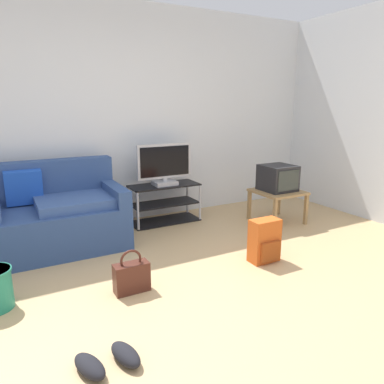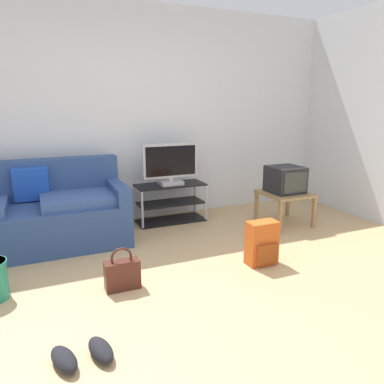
{
  "view_description": "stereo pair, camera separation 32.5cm",
  "coord_description": "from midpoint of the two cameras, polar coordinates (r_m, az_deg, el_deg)",
  "views": [
    {
      "loc": [
        -1.23,
        -2.04,
        1.5
      ],
      "look_at": [
        0.5,
        1.18,
        0.6
      ],
      "focal_mm": 33.82,
      "sensor_mm": 36.0,
      "label": 1
    },
    {
      "loc": [
        -0.94,
        -2.18,
        1.5
      ],
      "look_at": [
        0.5,
        1.18,
        0.6
      ],
      "focal_mm": 33.82,
      "sensor_mm": 36.0,
      "label": 2
    }
  ],
  "objects": [
    {
      "name": "couch",
      "position": [
        4.14,
        -22.73,
        -3.61
      ],
      "size": [
        2.07,
        0.89,
        0.9
      ],
      "color": "navy",
      "rests_on": "ground_plane"
    },
    {
      "name": "tv_stand",
      "position": [
        4.69,
        -1.44,
        -1.72
      ],
      "size": [
        0.88,
        0.39,
        0.49
      ],
      "color": "black",
      "rests_on": "ground_plane"
    },
    {
      "name": "flat_tv",
      "position": [
        4.56,
        -1.37,
        4.33
      ],
      "size": [
        0.72,
        0.22,
        0.52
      ],
      "color": "#B2B2B7",
      "rests_on": "tv_stand"
    },
    {
      "name": "handbag",
      "position": [
        3.08,
        -7.92,
        -12.71
      ],
      "size": [
        0.29,
        0.13,
        0.36
      ],
      "rotation": [
        0.0,
        0.0,
        -0.39
      ],
      "color": "#4C2319",
      "rests_on": "ground_plane"
    },
    {
      "name": "side_table",
      "position": [
        4.72,
        16.39,
        -0.76
      ],
      "size": [
        0.57,
        0.57,
        0.42
      ],
      "color": "#9E7A4C",
      "rests_on": "ground_plane"
    },
    {
      "name": "crt_tv",
      "position": [
        4.68,
        16.44,
        1.89
      ],
      "size": [
        0.4,
        0.4,
        0.32
      ],
      "color": "#232326",
      "rests_on": "side_table"
    },
    {
      "name": "wall_back",
      "position": [
        4.69,
        -10.05,
        11.77
      ],
      "size": [
        9.0,
        0.1,
        2.7
      ],
      "primitive_type": "cube",
      "color": "silver",
      "rests_on": "ground_plane"
    },
    {
      "name": "ground_plane",
      "position": [
        2.81,
        3.56,
        -18.66
      ],
      "size": [
        9.0,
        9.8,
        0.02
      ],
      "primitive_type": "cube",
      "color": "tan"
    },
    {
      "name": "sneakers_pair",
      "position": [
        2.4,
        -12.85,
        -23.81
      ],
      "size": [
        0.4,
        0.29,
        0.09
      ],
      "color": "black",
      "rests_on": "ground_plane"
    },
    {
      "name": "backpack",
      "position": [
        3.56,
        13.58,
        -7.93
      ],
      "size": [
        0.29,
        0.23,
        0.42
      ],
      "rotation": [
        0.0,
        0.0,
        0.25
      ],
      "color": "#CC561E",
      "rests_on": "ground_plane"
    }
  ]
}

